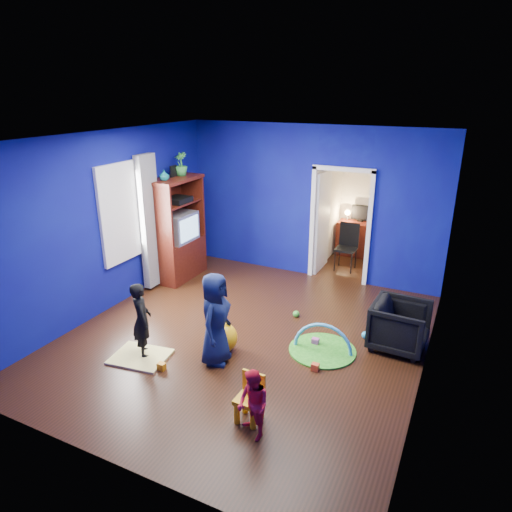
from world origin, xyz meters
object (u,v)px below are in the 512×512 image
at_px(study_desk, 358,239).
at_px(armchair, 400,326).
at_px(tv_armoire, 178,229).
at_px(crt_tv, 179,227).
at_px(hopper_ball, 222,337).
at_px(kid_chair, 249,401).
at_px(child_black, 142,320).
at_px(vase, 164,175).
at_px(play_mat, 322,350).
at_px(folding_chair, 346,248).
at_px(toddler_red, 253,405).
at_px(child_navy, 215,319).

bearing_deg(study_desk, armchair, -67.17).
xyz_separation_m(tv_armoire, crt_tv, (0.04, 0.00, 0.04)).
distance_m(hopper_ball, kid_chair, 1.48).
xyz_separation_m(child_black, crt_tv, (-1.13, 2.55, 0.48)).
height_order(vase, play_mat, vase).
distance_m(tv_armoire, play_mat, 3.78).
bearing_deg(kid_chair, crt_tv, 136.07).
distance_m(vase, folding_chair, 3.85).
xyz_separation_m(toddler_red, folding_chair, (-0.42, 5.09, 0.06)).
bearing_deg(armchair, child_navy, 125.96).
distance_m(tv_armoire, folding_chair, 3.37).
distance_m(tv_armoire, hopper_ball, 3.00).
bearing_deg(folding_chair, play_mat, -79.92).
distance_m(crt_tv, play_mat, 3.76).
relative_size(toddler_red, folding_chair, 0.86).
relative_size(tv_armoire, play_mat, 2.07).
relative_size(toddler_red, vase, 4.29).
bearing_deg(child_black, child_navy, -118.41).
bearing_deg(kid_chair, study_desk, 94.29).
height_order(tv_armoire, crt_tv, tv_armoire).
height_order(vase, tv_armoire, vase).
height_order(child_black, hopper_ball, child_black).
height_order(hopper_ball, folding_chair, folding_chair).
height_order(armchair, crt_tv, crt_tv).
distance_m(play_mat, study_desk, 4.18).
bearing_deg(folding_chair, armchair, -60.04).
xyz_separation_m(vase, folding_chair, (2.82, 2.08, -1.59)).
height_order(armchair, child_navy, child_navy).
relative_size(armchair, child_navy, 0.60).
relative_size(armchair, play_mat, 0.81).
height_order(child_navy, play_mat, child_navy).
xyz_separation_m(armchair, tv_armoire, (-4.32, 0.82, 0.63)).
relative_size(child_navy, crt_tv, 1.83).
relative_size(armchair, crt_tv, 1.10).
bearing_deg(vase, child_navy, -42.09).
xyz_separation_m(child_navy, folding_chair, (0.66, 4.03, -0.18)).
bearing_deg(child_black, folding_chair, -66.24).
bearing_deg(study_desk, kid_chair, -87.36).
bearing_deg(folding_chair, vase, -143.59).
height_order(child_black, tv_armoire, tv_armoire).
bearing_deg(armchair, tv_armoire, 81.75).
xyz_separation_m(child_black, vase, (-1.17, 2.25, 1.51)).
height_order(child_black, play_mat, child_black).
xyz_separation_m(child_black, play_mat, (2.21, 1.16, -0.53)).
distance_m(armchair, folding_chair, 3.01).
bearing_deg(play_mat, vase, 162.17).
bearing_deg(hopper_ball, study_desk, 81.46).
height_order(hopper_ball, play_mat, hopper_ball).
xyz_separation_m(play_mat, folding_chair, (-0.56, 3.17, 0.45)).
bearing_deg(study_desk, child_navy, -97.55).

